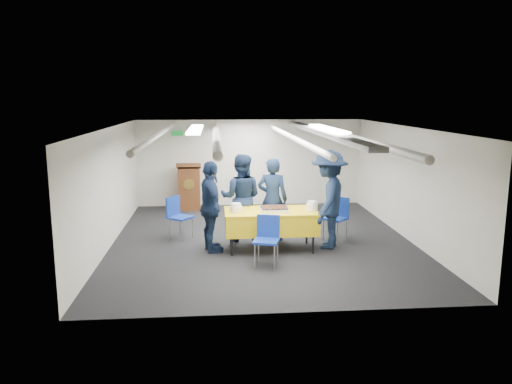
# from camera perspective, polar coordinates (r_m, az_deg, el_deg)

# --- Properties ---
(ground) EXTENTS (7.00, 7.00, 0.00)m
(ground) POSITION_cam_1_polar(r_m,az_deg,el_deg) (10.25, 0.67, -5.56)
(ground) COLOR black
(ground) RESTS_ON ground
(room_shell) EXTENTS (6.00, 7.00, 2.30)m
(room_shell) POSITION_cam_1_polar(r_m,az_deg,el_deg) (10.30, 1.00, 4.82)
(room_shell) COLOR silver
(room_shell) RESTS_ON ground
(serving_table) EXTENTS (1.76, 0.90, 0.77)m
(serving_table) POSITION_cam_1_polar(r_m,az_deg,el_deg) (9.52, 1.72, -3.35)
(serving_table) COLOR black
(serving_table) RESTS_ON ground
(sheet_cake) EXTENTS (0.51, 0.39, 0.09)m
(sheet_cake) POSITION_cam_1_polar(r_m,az_deg,el_deg) (9.40, 2.10, -1.95)
(sheet_cake) COLOR white
(sheet_cake) RESTS_ON serving_table
(plate_stack_left) EXTENTS (0.23, 0.23, 0.16)m
(plate_stack_left) POSITION_cam_1_polar(r_m,az_deg,el_deg) (9.35, -2.29, -1.82)
(plate_stack_left) COLOR white
(plate_stack_left) RESTS_ON serving_table
(plate_stack_right) EXTENTS (0.22, 0.22, 0.18)m
(plate_stack_right) POSITION_cam_1_polar(r_m,az_deg,el_deg) (9.52, 6.43, -1.60)
(plate_stack_right) COLOR white
(plate_stack_right) RESTS_ON serving_table
(podium) EXTENTS (0.62, 0.53, 1.25)m
(podium) POSITION_cam_1_polar(r_m,az_deg,el_deg) (13.05, -7.62, 0.67)
(podium) COLOR brown
(podium) RESTS_ON ground
(chair_near) EXTENTS (0.52, 0.52, 0.87)m
(chair_near) POSITION_cam_1_polar(r_m,az_deg,el_deg) (8.68, 1.29, -4.93)
(chair_near) COLOR gray
(chair_near) RESTS_ON ground
(chair_right) EXTENTS (0.59, 0.59, 0.87)m
(chair_right) POSITION_cam_1_polar(r_m,az_deg,el_deg) (10.36, 9.30, -2.48)
(chair_right) COLOR gray
(chair_right) RESTS_ON ground
(chair_left) EXTENTS (0.59, 0.59, 0.87)m
(chair_left) POSITION_cam_1_polar(r_m,az_deg,el_deg) (10.42, -9.00, -2.40)
(chair_left) COLOR gray
(chair_left) RESTS_ON ground
(sailor_a) EXTENTS (0.70, 0.56, 1.70)m
(sailor_a) POSITION_cam_1_polar(r_m,az_deg,el_deg) (10.14, 1.88, -0.80)
(sailor_a) COLOR black
(sailor_a) RESTS_ON ground
(sailor_b) EXTENTS (0.98, 0.83, 1.77)m
(sailor_b) POSITION_cam_1_polar(r_m,az_deg,el_deg) (10.09, -1.73, -0.64)
(sailor_b) COLOR black
(sailor_b) RESTS_ON ground
(sailor_c) EXTENTS (0.64, 1.08, 1.73)m
(sailor_c) POSITION_cam_1_polar(r_m,az_deg,el_deg) (9.37, -5.19, -1.70)
(sailor_c) COLOR black
(sailor_c) RESTS_ON ground
(sailor_d) EXTENTS (1.15, 1.41, 1.90)m
(sailor_d) POSITION_cam_1_polar(r_m,az_deg,el_deg) (9.69, 8.29, -0.83)
(sailor_d) COLOR black
(sailor_d) RESTS_ON ground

